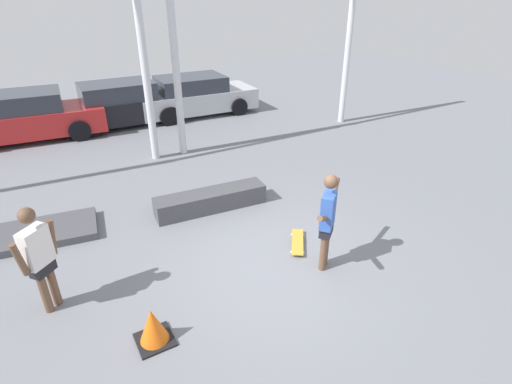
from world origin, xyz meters
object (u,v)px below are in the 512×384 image
at_px(skateboarder, 327,218).
at_px(manual_pad, 6,239).
at_px(traffic_cone, 153,326).
at_px(parked_car_black, 123,105).
at_px(parked_car_silver, 195,96).
at_px(bystander, 39,256).
at_px(skateboard, 298,242).
at_px(grind_box, 211,200).
at_px(parked_car_red, 26,117).

height_order(skateboarder, manual_pad, skateboarder).
bearing_deg(traffic_cone, parked_car_black, 78.48).
relative_size(parked_car_silver, traffic_cone, 7.97).
distance_m(parked_car_silver, traffic_cone, 10.66).
xyz_separation_m(parked_car_silver, traffic_cone, (-4.54, -9.63, -0.40)).
bearing_deg(parked_car_black, skateboarder, -83.69).
distance_m(parked_car_black, bystander, 8.88).
xyz_separation_m(manual_pad, parked_car_black, (3.67, 6.07, 0.61)).
height_order(parked_car_silver, bystander, bystander).
height_order(skateboarder, traffic_cone, skateboarder).
height_order(skateboard, bystander, bystander).
distance_m(skateboard, grind_box, 2.19).
height_order(manual_pad, traffic_cone, traffic_cone).
bearing_deg(skateboard, grind_box, 57.74).
xyz_separation_m(skateboard, parked_car_silver, (1.58, 8.76, 0.60)).
distance_m(grind_box, parked_car_silver, 7.17).
bearing_deg(skateboard, parked_car_silver, 25.16).
relative_size(skateboarder, bystander, 1.01).
relative_size(parked_car_black, bystander, 2.48).
height_order(grind_box, parked_car_red, parked_car_red).
xyz_separation_m(skateboard, grind_box, (-0.83, 2.02, 0.14)).
relative_size(skateboard, parked_car_black, 0.19).
height_order(parked_car_black, parked_car_silver, parked_car_black).
bearing_deg(manual_pad, bystander, -75.56).
height_order(skateboarder, grind_box, skateboarder).
height_order(skateboard, manual_pad, manual_pad).
bearing_deg(traffic_cone, grind_box, 53.63).
relative_size(grind_box, bystander, 1.39).
bearing_deg(parked_car_red, parked_car_silver, 4.38).
bearing_deg(bystander, skateboard, 133.12).
xyz_separation_m(manual_pad, parked_car_silver, (6.23, 6.00, 0.59)).
bearing_deg(grind_box, parked_car_black, 91.30).
xyz_separation_m(parked_car_red, traffic_cone, (0.92, -9.67, -0.43)).
bearing_deg(parked_car_black, manual_pad, -120.81).
relative_size(parked_car_black, traffic_cone, 7.80).
height_order(grind_box, manual_pad, grind_box).
bearing_deg(parked_car_silver, skateboard, -97.62).
distance_m(skateboard, parked_car_black, 8.90).
height_order(parked_car_red, parked_car_silver, parked_car_red).
distance_m(skateboarder, skateboard, 1.17).
bearing_deg(parked_car_red, grind_box, -60.97).
relative_size(parked_car_silver, bystander, 2.54).
relative_size(skateboarder, traffic_cone, 3.19).
xyz_separation_m(grind_box, bystander, (-3.24, -1.52, 0.73)).
relative_size(grind_box, parked_car_red, 0.53).
bearing_deg(manual_pad, grind_box, -10.88).
relative_size(parked_car_black, parked_car_silver, 0.98).
relative_size(manual_pad, bystander, 1.86).
bearing_deg(traffic_cone, skateboarder, 2.73).
distance_m(grind_box, parked_car_red, 7.45).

